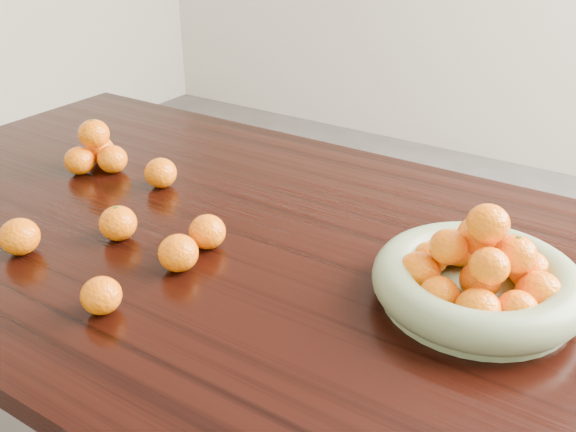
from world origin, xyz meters
The scene contains 9 objects.
dining_table centered at (0.00, 0.00, 0.66)m, with size 2.00×1.00×0.75m.
fruit_bowl centered at (0.34, 0.03, 0.79)m, with size 0.32×0.32×0.16m.
orange_pyramid centered at (-0.55, 0.07, 0.80)m, with size 0.13×0.14×0.12m.
loose_orange_0 centered at (-0.27, -0.13, 0.78)m, with size 0.07×0.07×0.06m, color orange.
loose_orange_1 centered at (-0.12, -0.31, 0.78)m, with size 0.06×0.06×0.06m, color orange.
loose_orange_2 centered at (-0.11, -0.15, 0.78)m, with size 0.07×0.07×0.06m, color orange.
loose_orange_3 centered at (-0.36, 0.08, 0.78)m, with size 0.07×0.07×0.06m, color orange.
loose_orange_4 centered at (-0.12, -0.07, 0.78)m, with size 0.07×0.07×0.06m, color orange.
loose_orange_5 centered at (-0.38, -0.26, 0.78)m, with size 0.07×0.07×0.06m, color orange.
Camera 1 is at (0.55, -0.82, 1.33)m, focal length 40.00 mm.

